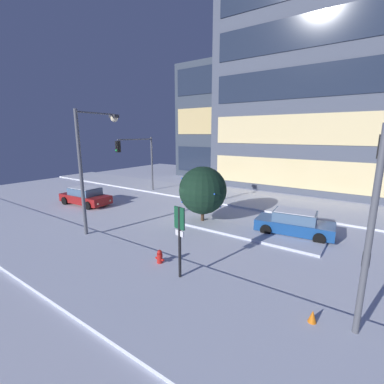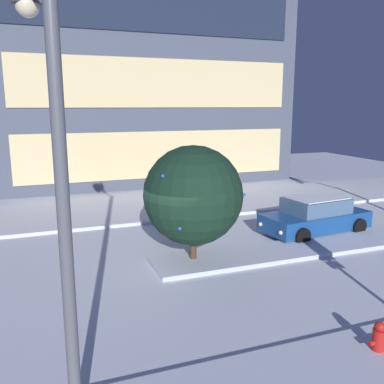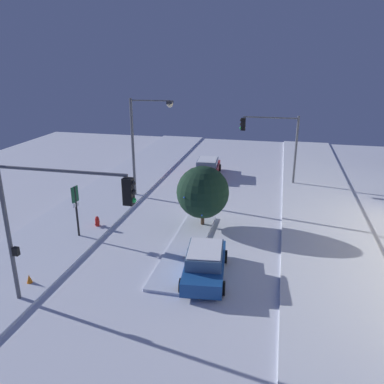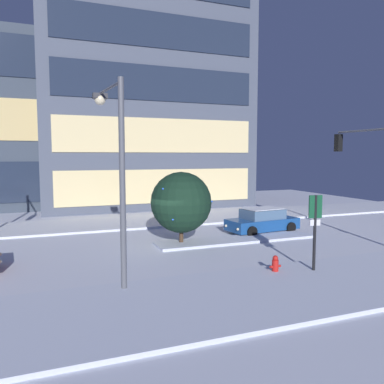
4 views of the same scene
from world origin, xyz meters
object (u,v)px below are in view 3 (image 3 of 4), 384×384
(traffic_light_corner_near_right, at_px, (54,212))
(traffic_light_corner_far_left, at_px, (272,136))
(decorated_tree_median, at_px, (203,192))
(street_lamp_arched, at_px, (144,134))
(parking_info_sign, at_px, (76,205))
(car_near, at_px, (207,168))
(car_far, at_px, (205,263))
(fire_hydrant, at_px, (97,222))
(construction_cone, at_px, (30,280))

(traffic_light_corner_near_right, relative_size, traffic_light_corner_far_left, 1.11)
(traffic_light_corner_far_left, relative_size, decorated_tree_median, 1.46)
(traffic_light_corner_far_left, bearing_deg, street_lamp_arched, 31.92)
(traffic_light_corner_far_left, xyz_separation_m, parking_info_sign, (13.06, -10.36, -1.93))
(car_near, distance_m, parking_info_sign, 14.87)
(decorated_tree_median, bearing_deg, parking_info_sign, -64.44)
(decorated_tree_median, bearing_deg, car_far, 12.52)
(fire_hydrant, bearing_deg, traffic_light_corner_far_left, 139.34)
(decorated_tree_median, bearing_deg, street_lamp_arched, -130.11)
(traffic_light_corner_far_left, bearing_deg, fire_hydrant, 49.34)
(street_lamp_arched, height_order, fire_hydrant, street_lamp_arched)
(traffic_light_corner_near_right, bearing_deg, parking_info_sign, 113.37)
(car_far, distance_m, traffic_light_corner_near_right, 7.38)
(car_far, distance_m, traffic_light_corner_far_left, 16.08)
(parking_info_sign, xyz_separation_m, decorated_tree_median, (-3.19, 6.68, 0.23))
(car_far, distance_m, construction_cone, 8.14)
(car_near, distance_m, traffic_light_corner_near_right, 20.62)
(traffic_light_corner_near_right, relative_size, construction_cone, 11.29)
(traffic_light_corner_near_right, xyz_separation_m, parking_info_sign, (-6.21, -2.68, -2.31))
(car_near, height_order, decorated_tree_median, decorated_tree_median)
(traffic_light_corner_far_left, bearing_deg, construction_cone, 60.76)
(fire_hydrant, xyz_separation_m, construction_cone, (6.56, -0.22, -0.09))
(street_lamp_arched, distance_m, construction_cone, 13.44)
(car_near, relative_size, car_far, 1.03)
(traffic_light_corner_near_right, bearing_deg, traffic_light_corner_far_left, 68.27)
(parking_info_sign, bearing_deg, decorated_tree_median, 34.91)
(car_far, relative_size, street_lamp_arched, 0.64)
(street_lamp_arched, height_order, decorated_tree_median, street_lamp_arched)
(traffic_light_corner_far_left, bearing_deg, parking_info_sign, 51.56)
(traffic_light_corner_near_right, distance_m, construction_cone, 4.88)
(fire_hydrant, bearing_deg, decorated_tree_median, 105.14)
(decorated_tree_median, relative_size, construction_cone, 6.98)
(car_far, bearing_deg, traffic_light_corner_far_left, -15.04)
(traffic_light_corner_near_right, height_order, decorated_tree_median, traffic_light_corner_near_right)
(car_near, bearing_deg, decorated_tree_median, 4.98)
(car_near, height_order, fire_hydrant, car_near)
(car_far, xyz_separation_m, traffic_light_corner_far_left, (-15.56, 2.43, 3.24))
(parking_info_sign, relative_size, construction_cone, 5.70)
(street_lamp_arched, relative_size, parking_info_sign, 2.31)
(car_near, height_order, parking_info_sign, parking_info_sign)
(traffic_light_corner_far_left, relative_size, construction_cone, 10.18)
(car_far, xyz_separation_m, fire_hydrant, (-4.00, -7.50, -0.34))
(fire_hydrant, relative_size, parking_info_sign, 0.24)
(construction_cone, bearing_deg, traffic_light_corner_far_left, 150.76)
(car_far, bearing_deg, decorated_tree_median, 6.34)
(car_far, distance_m, street_lamp_arched, 12.60)
(construction_cone, bearing_deg, traffic_light_corner_near_right, 64.92)
(car_far, relative_size, traffic_light_corner_near_right, 0.74)
(street_lamp_arched, bearing_deg, fire_hydrant, -105.64)
(traffic_light_corner_far_left, bearing_deg, traffic_light_corner_near_right, 68.27)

